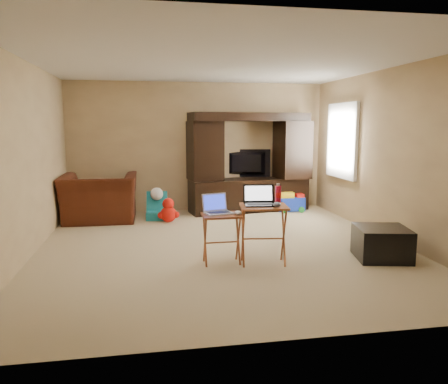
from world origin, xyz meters
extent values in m
plane|color=#CCB48D|center=(0.00, 0.00, 0.00)|extent=(5.50, 5.50, 0.00)
plane|color=silver|center=(0.00, 0.00, 2.50)|extent=(5.50, 5.50, 0.00)
plane|color=tan|center=(0.00, 2.75, 1.25)|extent=(5.00, 0.00, 5.00)
plane|color=tan|center=(0.00, -2.75, 1.25)|extent=(5.00, 0.00, 5.00)
plane|color=tan|center=(-2.50, 0.00, 1.25)|extent=(0.00, 5.50, 5.50)
plane|color=tan|center=(2.50, 0.00, 1.25)|extent=(0.00, 5.50, 5.50)
plane|color=white|center=(2.48, 1.55, 1.40)|extent=(0.00, 1.20, 1.20)
cube|color=white|center=(2.46, 1.55, 1.40)|extent=(0.06, 1.14, 1.34)
cube|color=black|center=(0.97, 2.43, 0.96)|extent=(2.40, 0.93, 1.91)
imported|color=black|center=(0.97, 2.66, 0.92)|extent=(0.98, 0.27, 0.56)
imported|color=#4E1E10|center=(-1.84, 1.97, 0.41)|extent=(1.28, 1.12, 0.82)
cube|color=black|center=(1.90, -0.91, 0.20)|extent=(0.75, 0.75, 0.40)
cube|color=brown|center=(-0.12, -0.75, 0.31)|extent=(0.48, 0.38, 0.61)
cube|color=#AB5629|center=(0.37, -0.85, 0.36)|extent=(0.61, 0.51, 0.72)
cube|color=silver|center=(-0.15, -0.72, 0.73)|extent=(0.38, 0.34, 0.24)
cube|color=black|center=(0.33, -0.83, 0.84)|extent=(0.41, 0.34, 0.24)
ellipsoid|color=white|center=(0.07, -0.82, 0.64)|extent=(0.10, 0.14, 0.05)
ellipsoid|color=#3F3E43|center=(0.50, -0.97, 0.75)|extent=(0.13, 0.17, 0.06)
cylinder|color=#B50B26|center=(0.57, -0.77, 0.84)|extent=(0.07, 0.07, 0.22)
camera|label=1|loc=(-1.00, -5.84, 1.68)|focal=35.00mm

